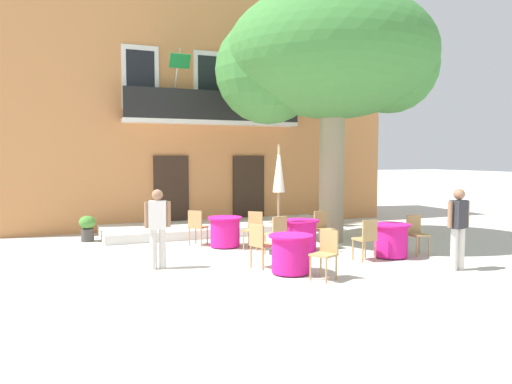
{
  "coord_description": "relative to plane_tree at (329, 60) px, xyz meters",
  "views": [
    {
      "loc": [
        -3.68,
        -10.13,
        2.26
      ],
      "look_at": [
        1.39,
        2.23,
        1.3
      ],
      "focal_mm": 34.25,
      "sensor_mm": 36.0,
      "label": 1
    }
  ],
  "objects": [
    {
      "name": "ground_plane",
      "position": [
        -3.0,
        -1.11,
        -4.8
      ],
      "size": [
        120.0,
        120.0,
        0.0
      ],
      "primitive_type": "plane",
      "color": "beige"
    },
    {
      "name": "building_facade",
      "position": [
        -2.05,
        5.87,
        -1.05
      ],
      "size": [
        13.0,
        5.09,
        7.5
      ],
      "color": "#CC844C",
      "rests_on": "ground"
    },
    {
      "name": "entrance_step_platform",
      "position": [
        -2.05,
        2.73,
        -4.67
      ],
      "size": [
        7.08,
        2.3,
        0.25
      ],
      "primitive_type": "cube",
      "color": "silver",
      "rests_on": "ground"
    },
    {
      "name": "plane_tree",
      "position": [
        0.0,
        0.0,
        0.0
      ],
      "size": [
        5.71,
        5.02,
        6.61
      ],
      "color": "gray",
      "rests_on": "ground"
    },
    {
      "name": "cafe_table_near_tree",
      "position": [
        -2.51,
        -2.87,
        -4.41
      ],
      "size": [
        0.86,
        0.86,
        0.76
      ],
      "color": "#DB1984",
      "rests_on": "ground"
    },
    {
      "name": "cafe_chair_near_tree_0",
      "position": [
        -2.88,
        -2.21,
        -4.27
      ],
      "size": [
        0.53,
        0.53,
        0.91
      ],
      "color": "tan",
      "rests_on": "ground"
    },
    {
      "name": "cafe_chair_near_tree_1",
      "position": [
        -2.1,
        -3.51,
        -4.27
      ],
      "size": [
        0.54,
        0.54,
        0.91
      ],
      "color": "tan",
      "rests_on": "ground"
    },
    {
      "name": "cafe_table_middle",
      "position": [
        -2.79,
        0.27,
        -4.41
      ],
      "size": [
        0.86,
        0.86,
        0.76
      ],
      "color": "#DB1984",
      "rests_on": "ground"
    },
    {
      "name": "cafe_chair_middle_0",
      "position": [
        -3.39,
        0.73,
        -4.27
      ],
      "size": [
        0.57,
        0.57,
        0.91
      ],
      "color": "tan",
      "rests_on": "ground"
    },
    {
      "name": "cafe_chair_middle_1",
      "position": [
        -2.2,
        -0.2,
        -4.27
      ],
      "size": [
        0.57,
        0.57,
        0.91
      ],
      "color": "tan",
      "rests_on": "ground"
    },
    {
      "name": "cafe_table_front",
      "position": [
        0.26,
        -2.34,
        -4.41
      ],
      "size": [
        0.86,
        0.86,
        0.76
      ],
      "color": "#DB1984",
      "rests_on": "ground"
    },
    {
      "name": "cafe_chair_front_0",
      "position": [
        1.01,
        -2.3,
        -4.27
      ],
      "size": [
        0.42,
        0.42,
        0.91
      ],
      "color": "tan",
      "rests_on": "ground"
    },
    {
      "name": "cafe_chair_front_1",
      "position": [
        -0.48,
        -2.47,
        -4.27
      ],
      "size": [
        0.43,
        0.43,
        0.91
      ],
      "color": "tan",
      "rests_on": "ground"
    },
    {
      "name": "cafe_table_far_side",
      "position": [
        -1.29,
        -0.95,
        -4.41
      ],
      "size": [
        0.86,
        0.86,
        0.76
      ],
      "color": "#DB1984",
      "rests_on": "ground"
    },
    {
      "name": "cafe_chair_far_side_0",
      "position": [
        -0.57,
        -0.74,
        -4.27
      ],
      "size": [
        0.47,
        0.47,
        0.91
      ],
      "color": "tan",
      "rests_on": "ground"
    },
    {
      "name": "cafe_chair_far_side_1",
      "position": [
        -2.02,
        -1.16,
        -4.27
      ],
      "size": [
        0.46,
        0.46,
        0.91
      ],
      "color": "tan",
      "rests_on": "ground"
    },
    {
      "name": "cafe_umbrella",
      "position": [
        -1.92,
        -1.04,
        -3.13
      ],
      "size": [
        0.44,
        0.44,
        2.55
      ],
      "color": "#997A56",
      "rests_on": "ground"
    },
    {
      "name": "ground_planter_left",
      "position": [
        -5.94,
        2.47,
        -4.41
      ],
      "size": [
        0.43,
        0.43,
        0.69
      ],
      "color": "#47423D",
      "rests_on": "ground"
    },
    {
      "name": "ground_planter_right",
      "position": [
        1.84,
        2.54,
        -4.36
      ],
      "size": [
        0.4,
        0.4,
        0.78
      ],
      "color": "#47423D",
      "rests_on": "ground"
    },
    {
      "name": "pedestrian_near_entrance",
      "position": [
        -4.81,
        -1.48,
        -3.89
      ],
      "size": [
        0.53,
        0.31,
        1.61
      ],
      "color": "silver",
      "rests_on": "ground"
    },
    {
      "name": "pedestrian_mid_plaza",
      "position": [
        0.7,
        -3.87,
        -3.88
      ],
      "size": [
        0.53,
        0.3,
        1.64
      ],
      "color": "silver",
      "rests_on": "ground"
    }
  ]
}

